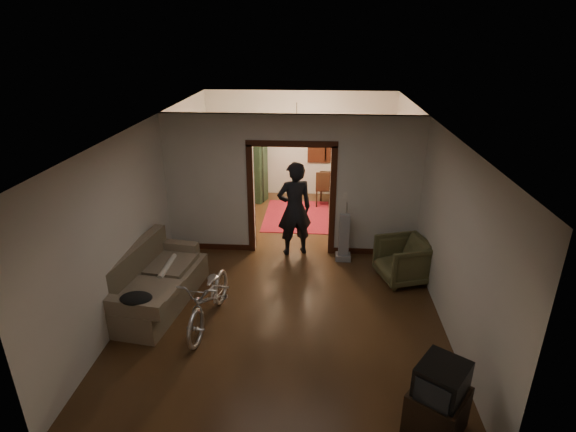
# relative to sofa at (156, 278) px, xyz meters

# --- Properties ---
(floor) EXTENTS (5.00, 8.50, 0.01)m
(floor) POSITION_rel_sofa_xyz_m (2.10, 1.35, -0.49)
(floor) COLOR #311D0F
(floor) RESTS_ON ground
(ceiling) EXTENTS (5.00, 8.50, 0.01)m
(ceiling) POSITION_rel_sofa_xyz_m (2.10, 1.35, 2.31)
(ceiling) COLOR white
(ceiling) RESTS_ON floor
(wall_back) EXTENTS (5.00, 0.02, 2.80)m
(wall_back) POSITION_rel_sofa_xyz_m (2.10, 5.60, 0.91)
(wall_back) COLOR beige
(wall_back) RESTS_ON floor
(wall_left) EXTENTS (0.02, 8.50, 2.80)m
(wall_left) POSITION_rel_sofa_xyz_m (-0.40, 1.35, 0.91)
(wall_left) COLOR beige
(wall_left) RESTS_ON floor
(wall_right) EXTENTS (0.02, 8.50, 2.80)m
(wall_right) POSITION_rel_sofa_xyz_m (4.60, 1.35, 0.91)
(wall_right) COLOR beige
(wall_right) RESTS_ON floor
(partition_wall) EXTENTS (5.00, 0.14, 2.80)m
(partition_wall) POSITION_rel_sofa_xyz_m (2.10, 2.10, 0.91)
(partition_wall) COLOR beige
(partition_wall) RESTS_ON floor
(door_casing) EXTENTS (1.74, 0.20, 2.32)m
(door_casing) POSITION_rel_sofa_xyz_m (2.10, 2.10, 0.61)
(door_casing) COLOR black
(door_casing) RESTS_ON floor
(far_window) EXTENTS (0.98, 0.06, 1.28)m
(far_window) POSITION_rel_sofa_xyz_m (2.80, 5.56, 1.06)
(far_window) COLOR black
(far_window) RESTS_ON wall_back
(chandelier) EXTENTS (0.24, 0.24, 0.24)m
(chandelier) POSITION_rel_sofa_xyz_m (2.10, 3.85, 1.86)
(chandelier) COLOR #FFE0A5
(chandelier) RESTS_ON ceiling
(light_switch) EXTENTS (0.08, 0.01, 0.12)m
(light_switch) POSITION_rel_sofa_xyz_m (3.15, 2.03, 0.76)
(light_switch) COLOR silver
(light_switch) RESTS_ON partition_wall
(sofa) EXTENTS (1.24, 2.23, 0.97)m
(sofa) POSITION_rel_sofa_xyz_m (0.00, 0.00, 0.00)
(sofa) COLOR brown
(sofa) RESTS_ON floor
(rolled_paper) EXTENTS (0.10, 0.78, 0.10)m
(rolled_paper) POSITION_rel_sofa_xyz_m (0.10, 0.30, 0.04)
(rolled_paper) COLOR beige
(rolled_paper) RESTS_ON sofa
(jacket) EXTENTS (0.47, 0.35, 0.14)m
(jacket) POSITION_rel_sofa_xyz_m (0.05, -0.91, 0.19)
(jacket) COLOR black
(jacket) RESTS_ON sofa
(bicycle) EXTENTS (0.78, 1.78, 0.91)m
(bicycle) POSITION_rel_sofa_xyz_m (1.00, -0.47, -0.03)
(bicycle) COLOR silver
(bicycle) RESTS_ON floor
(armchair) EXTENTS (1.07, 1.06, 0.79)m
(armchair) POSITION_rel_sofa_xyz_m (4.19, 1.06, -0.09)
(armchair) COLOR #4C4A2A
(armchair) RESTS_ON floor
(tv_stand) EXTENTS (0.81, 0.82, 0.56)m
(tv_stand) POSITION_rel_sofa_xyz_m (4.01, -2.31, -0.21)
(tv_stand) COLOR black
(tv_stand) RESTS_ON floor
(crt_tv) EXTENTS (0.70, 0.71, 0.46)m
(crt_tv) POSITION_rel_sofa_xyz_m (4.01, -2.31, 0.20)
(crt_tv) COLOR black
(crt_tv) RESTS_ON tv_stand
(vacuum) EXTENTS (0.34, 0.30, 0.97)m
(vacuum) POSITION_rel_sofa_xyz_m (3.15, 1.75, -0.00)
(vacuum) COLOR gray
(vacuum) RESTS_ON floor
(person) EXTENTS (0.81, 0.66, 1.93)m
(person) POSITION_rel_sofa_xyz_m (2.16, 2.00, 0.48)
(person) COLOR black
(person) RESTS_ON floor
(oriental_rug) EXTENTS (1.57, 2.06, 0.02)m
(oriental_rug) POSITION_rel_sofa_xyz_m (2.12, 3.94, -0.48)
(oriental_rug) COLOR maroon
(oriental_rug) RESTS_ON floor
(locker) EXTENTS (0.98, 0.73, 1.74)m
(locker) POSITION_rel_sofa_xyz_m (0.80, 5.03, 0.38)
(locker) COLOR black
(locker) RESTS_ON floor
(globe) EXTENTS (0.27, 0.27, 0.27)m
(globe) POSITION_rel_sofa_xyz_m (0.80, 5.03, 1.45)
(globe) COLOR #1E5972
(globe) RESTS_ON locker
(desk) EXTENTS (0.94, 0.55, 0.68)m
(desk) POSITION_rel_sofa_xyz_m (3.12, 5.26, -0.15)
(desk) COLOR black
(desk) RESTS_ON floor
(desk_chair) EXTENTS (0.52, 0.52, 0.94)m
(desk_chair) POSITION_rel_sofa_xyz_m (2.77, 4.73, -0.01)
(desk_chair) COLOR black
(desk_chair) RESTS_ON floor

